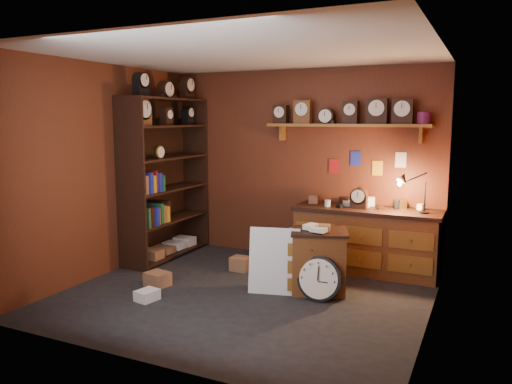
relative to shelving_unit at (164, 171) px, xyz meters
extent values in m
plane|color=black|center=(1.79, -0.98, -1.25)|extent=(4.00, 4.00, 0.00)
cube|color=#5F2A16|center=(1.79, 0.82, 0.10)|extent=(4.00, 0.02, 2.70)
cube|color=#5F2A16|center=(1.79, -2.78, 0.10)|extent=(4.00, 0.02, 2.70)
cube|color=#5F2A16|center=(-0.21, -0.98, 0.10)|extent=(0.02, 3.60, 2.70)
cube|color=#5F2A16|center=(3.79, -0.98, 0.10)|extent=(0.02, 3.60, 2.70)
cube|color=beige|center=(1.79, -0.98, 1.45)|extent=(4.00, 3.60, 0.02)
cube|color=#945E20|center=(2.49, 0.67, 0.67)|extent=(2.20, 0.30, 0.04)
cube|color=#945E20|center=(1.54, 0.74, 0.55)|extent=(0.04, 0.16, 0.20)
cube|color=#945E20|center=(3.44, 0.74, 0.55)|extent=(0.04, 0.16, 0.20)
cylinder|color=#B21419|center=(3.47, 0.67, 0.76)|extent=(0.16, 0.16, 0.15)
cube|color=maroon|center=(1.94, 0.81, 0.10)|extent=(0.14, 0.01, 0.20)
cube|color=#1B2295|center=(2.24, 0.81, 0.22)|extent=(0.14, 0.01, 0.20)
cube|color=orange|center=(2.54, 0.81, 0.10)|extent=(0.14, 0.01, 0.20)
cube|color=silver|center=(2.84, 0.81, 0.22)|extent=(0.14, 0.01, 0.20)
cube|color=black|center=(-0.19, 0.00, -0.10)|extent=(0.03, 1.60, 2.30)
cube|color=black|center=(0.04, -0.78, -0.10)|extent=(0.45, 0.03, 2.30)
cube|color=black|center=(0.04, 0.78, -0.10)|extent=(0.45, 0.03, 2.30)
cube|color=black|center=(0.04, 0.00, -1.20)|extent=(0.43, 1.54, 0.03)
cube|color=black|center=(0.04, 0.00, -0.70)|extent=(0.43, 1.54, 0.03)
cube|color=black|center=(0.04, 0.00, -0.25)|extent=(0.43, 1.54, 0.03)
cube|color=black|center=(0.04, 0.00, 0.20)|extent=(0.43, 1.54, 0.03)
cube|color=black|center=(0.04, 0.00, 0.65)|extent=(0.43, 1.54, 0.03)
cube|color=black|center=(0.04, 0.00, 1.03)|extent=(0.43, 1.54, 0.03)
cube|color=brown|center=(2.84, 0.50, -0.85)|extent=(1.83, 0.60, 0.80)
cube|color=black|center=(2.84, 0.50, -0.43)|extent=(1.89, 0.66, 0.05)
cube|color=#945E20|center=(2.84, 0.20, -0.85)|extent=(1.75, 0.02, 0.52)
cylinder|color=black|center=(3.56, 0.45, -0.39)|extent=(0.12, 0.12, 0.02)
cylinder|color=black|center=(3.56, 0.45, -0.20)|extent=(0.02, 0.02, 0.38)
cylinder|color=black|center=(3.44, 0.42, 0.04)|extent=(0.27, 0.09, 0.14)
cone|color=black|center=(3.30, 0.39, 0.00)|extent=(0.18, 0.14, 0.18)
cube|color=brown|center=(2.52, -0.50, -0.90)|extent=(0.73, 0.67, 0.70)
cube|color=black|center=(2.52, -0.50, -0.54)|extent=(0.78, 0.72, 0.03)
cube|color=#945E20|center=(2.52, -0.76, -0.90)|extent=(0.52, 0.19, 0.60)
cylinder|color=black|center=(2.62, -0.78, -1.01)|extent=(0.50, 0.16, 0.51)
cylinder|color=#F6DFC4|center=(2.62, -0.82, -1.00)|extent=(0.44, 0.10, 0.44)
cube|color=black|center=(2.62, -0.82, -0.93)|extent=(0.01, 0.04, 0.16)
cube|color=black|center=(2.67, -0.82, -1.03)|extent=(0.11, 0.01, 0.01)
cube|color=silver|center=(2.07, -0.77, -1.25)|extent=(0.61, 0.30, 0.77)
cube|color=silver|center=(2.09, 0.42, -0.99)|extent=(0.62, 0.62, 0.52)
cube|color=black|center=(2.09, 0.16, -0.99)|extent=(0.41, 0.14, 0.42)
cube|color=#90603F|center=(0.69, -1.15, -1.17)|extent=(0.31, 0.28, 0.17)
cube|color=white|center=(0.88, -1.61, -1.19)|extent=(0.24, 0.27, 0.12)
cube|color=#90603F|center=(1.33, -0.18, -1.16)|extent=(0.26, 0.22, 0.19)
camera|label=1|loc=(4.25, -5.91, 0.76)|focal=35.00mm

